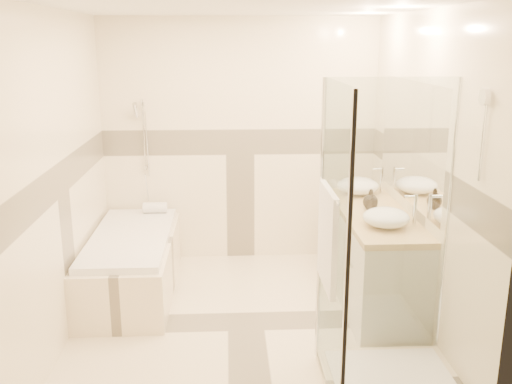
{
  "coord_description": "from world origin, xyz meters",
  "views": [
    {
      "loc": [
        -0.14,
        -4.31,
        2.27
      ],
      "look_at": [
        0.1,
        0.25,
        1.05
      ],
      "focal_mm": 40.0,
      "sensor_mm": 36.0,
      "label": 1
    }
  ],
  "objects_px": {
    "bathtub": "(132,260)",
    "vessel_sink_far": "(386,218)",
    "vanity": "(373,258)",
    "amenity_bottle_b": "(371,199)",
    "shower_enclosure": "(377,319)",
    "vessel_sink_near": "(358,186)",
    "amenity_bottle_a": "(372,202)"
  },
  "relations": [
    {
      "from": "bathtub",
      "to": "vessel_sink_far",
      "type": "xyz_separation_m",
      "value": [
        2.13,
        -0.75,
        0.62
      ]
    },
    {
      "from": "vanity",
      "to": "amenity_bottle_b",
      "type": "relative_size",
      "value": 9.54
    },
    {
      "from": "shower_enclosure",
      "to": "vessel_sink_far",
      "type": "bearing_deg",
      "value": 72.51
    },
    {
      "from": "shower_enclosure",
      "to": "vessel_sink_near",
      "type": "distance_m",
      "value": 1.92
    },
    {
      "from": "bathtub",
      "to": "vanity",
      "type": "bearing_deg",
      "value": -9.25
    },
    {
      "from": "vanity",
      "to": "amenity_bottle_a",
      "type": "xyz_separation_m",
      "value": [
        -0.02,
        0.04,
        0.49
      ]
    },
    {
      "from": "shower_enclosure",
      "to": "amenity_bottle_b",
      "type": "height_order",
      "value": "shower_enclosure"
    },
    {
      "from": "vessel_sink_near",
      "to": "amenity_bottle_b",
      "type": "height_order",
      "value": "amenity_bottle_b"
    },
    {
      "from": "shower_enclosure",
      "to": "amenity_bottle_a",
      "type": "bearing_deg",
      "value": 78.24
    },
    {
      "from": "bathtub",
      "to": "amenity_bottle_a",
      "type": "xyz_separation_m",
      "value": [
        2.13,
        -0.31,
        0.61
      ]
    },
    {
      "from": "vessel_sink_near",
      "to": "amenity_bottle_b",
      "type": "bearing_deg",
      "value": -90.0
    },
    {
      "from": "bathtub",
      "to": "vessel_sink_far",
      "type": "distance_m",
      "value": 2.34
    },
    {
      "from": "vessel_sink_near",
      "to": "vessel_sink_far",
      "type": "bearing_deg",
      "value": -90.0
    },
    {
      "from": "vanity",
      "to": "shower_enclosure",
      "type": "bearing_deg",
      "value": -102.97
    },
    {
      "from": "shower_enclosure",
      "to": "amenity_bottle_a",
      "type": "height_order",
      "value": "shower_enclosure"
    },
    {
      "from": "shower_enclosure",
      "to": "amenity_bottle_a",
      "type": "distance_m",
      "value": 1.4
    },
    {
      "from": "amenity_bottle_a",
      "to": "vessel_sink_far",
      "type": "bearing_deg",
      "value": -90.0
    },
    {
      "from": "bathtub",
      "to": "shower_enclosure",
      "type": "height_order",
      "value": "shower_enclosure"
    },
    {
      "from": "vessel_sink_far",
      "to": "amenity_bottle_b",
      "type": "height_order",
      "value": "amenity_bottle_b"
    },
    {
      "from": "vessel_sink_near",
      "to": "bathtub",
      "type": "bearing_deg",
      "value": -173.75
    },
    {
      "from": "vessel_sink_far",
      "to": "shower_enclosure",
      "type": "bearing_deg",
      "value": -107.49
    },
    {
      "from": "vessel_sink_far",
      "to": "vanity",
      "type": "bearing_deg",
      "value": 87.18
    },
    {
      "from": "vessel_sink_far",
      "to": "bathtub",
      "type": "bearing_deg",
      "value": 160.48
    },
    {
      "from": "vessel_sink_near",
      "to": "amenity_bottle_a",
      "type": "bearing_deg",
      "value": -90.0
    },
    {
      "from": "vanity",
      "to": "vessel_sink_near",
      "type": "xyz_separation_m",
      "value": [
        -0.02,
        0.58,
        0.5
      ]
    },
    {
      "from": "vanity",
      "to": "vessel_sink_far",
      "type": "relative_size",
      "value": 4.4
    },
    {
      "from": "amenity_bottle_a",
      "to": "amenity_bottle_b",
      "type": "bearing_deg",
      "value": 90.0
    },
    {
      "from": "vanity",
      "to": "amenity_bottle_b",
      "type": "distance_m",
      "value": 0.52
    },
    {
      "from": "bathtub",
      "to": "shower_enclosure",
      "type": "distance_m",
      "value": 2.47
    },
    {
      "from": "amenity_bottle_b",
      "to": "amenity_bottle_a",
      "type": "bearing_deg",
      "value": -90.0
    },
    {
      "from": "vessel_sink_near",
      "to": "vessel_sink_far",
      "type": "relative_size",
      "value": 1.07
    },
    {
      "from": "vanity",
      "to": "amenity_bottle_b",
      "type": "height_order",
      "value": "amenity_bottle_b"
    }
  ]
}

